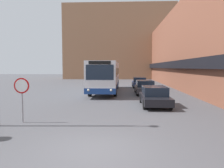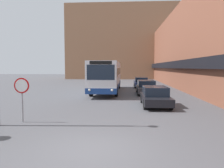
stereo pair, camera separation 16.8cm
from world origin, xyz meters
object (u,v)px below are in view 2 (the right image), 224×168
Objects in this scene: city_bus at (107,76)px; parked_car_middle at (146,87)px; parked_car_back at (141,82)px; street_lamp at (0,36)px; stop_sign at (22,90)px; parked_car_front at (155,96)px.

city_bus is 4.60m from parked_car_middle.
parked_car_back is 0.64× the size of street_lamp.
stop_sign reaches higher than parked_car_middle.
parked_car_back is at bearing 54.89° from city_bus.
stop_sign is at bearing -102.43° from city_bus.
stop_sign is (-7.16, -19.57, 0.90)m from parked_car_back.
street_lamp is (-0.58, -0.68, 2.53)m from stop_sign.
city_bus reaches higher than stop_sign.
stop_sign is at bearing -120.78° from parked_car_middle.
parked_car_front is 1.01× the size of parked_car_back.
parked_car_front is 8.81m from stop_sign.
stop_sign reaches higher than parked_car_back.
parked_car_back is (-0.00, 7.56, -0.01)m from parked_car_middle.
street_lamp reaches higher than parked_car_middle.
city_bus is 14.99m from street_lamp.
parked_car_front is 10.22m from street_lamp.
parked_car_middle reaches higher than parked_car_front.
parked_car_back is at bearing 90.00° from parked_car_front.
parked_car_front is 14.52m from parked_car_back.
stop_sign is 2.68m from street_lamp.
parked_car_front is 0.94× the size of parked_car_middle.
street_lamp is at bearing -110.90° from parked_car_back.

